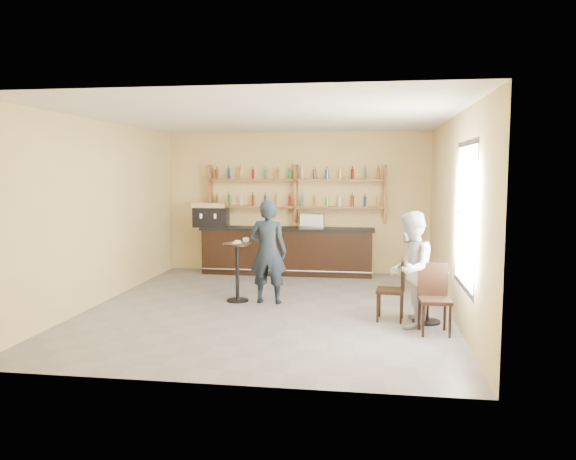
# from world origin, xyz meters

# --- Properties ---
(floor) EXTENTS (7.00, 7.00, 0.00)m
(floor) POSITION_xyz_m (0.00, 0.00, 0.00)
(floor) COLOR slate
(floor) RESTS_ON ground
(ceiling) EXTENTS (7.00, 7.00, 0.00)m
(ceiling) POSITION_xyz_m (0.00, 0.00, 3.20)
(ceiling) COLOR white
(ceiling) RESTS_ON wall_back
(wall_back) EXTENTS (7.00, 0.00, 7.00)m
(wall_back) POSITION_xyz_m (0.00, 3.50, 1.60)
(wall_back) COLOR #DEC27E
(wall_back) RESTS_ON floor
(wall_front) EXTENTS (7.00, 0.00, 7.00)m
(wall_front) POSITION_xyz_m (0.00, -3.50, 1.60)
(wall_front) COLOR #DEC27E
(wall_front) RESTS_ON floor
(wall_left) EXTENTS (0.00, 7.00, 7.00)m
(wall_left) POSITION_xyz_m (-3.00, 0.00, 1.60)
(wall_left) COLOR #DEC27E
(wall_left) RESTS_ON floor
(wall_right) EXTENTS (0.00, 7.00, 7.00)m
(wall_right) POSITION_xyz_m (3.00, 0.00, 1.60)
(wall_right) COLOR #DEC27E
(wall_right) RESTS_ON floor
(window_pane) EXTENTS (0.00, 2.00, 2.00)m
(window_pane) POSITION_xyz_m (2.99, -1.20, 1.70)
(window_pane) COLOR white
(window_pane) RESTS_ON wall_right
(window_frame) EXTENTS (0.04, 1.70, 2.10)m
(window_frame) POSITION_xyz_m (2.99, -1.20, 1.70)
(window_frame) COLOR black
(window_frame) RESTS_ON wall_right
(shelf_unit) EXTENTS (4.00, 0.26, 1.40)m
(shelf_unit) POSITION_xyz_m (0.00, 3.37, 1.81)
(shelf_unit) COLOR brown
(shelf_unit) RESTS_ON wall_back
(liquor_bottles) EXTENTS (3.68, 0.10, 1.00)m
(liquor_bottles) POSITION_xyz_m (0.00, 3.37, 1.98)
(liquor_bottles) COLOR #8C5919
(liquor_bottles) RESTS_ON shelf_unit
(bar_counter) EXTENTS (3.88, 0.76, 1.05)m
(bar_counter) POSITION_xyz_m (-0.16, 3.15, 0.53)
(bar_counter) COLOR black
(bar_counter) RESTS_ON floor
(espresso_machine) EXTENTS (0.81, 0.57, 0.55)m
(espresso_machine) POSITION_xyz_m (-1.93, 3.15, 1.33)
(espresso_machine) COLOR black
(espresso_machine) RESTS_ON bar_counter
(pastry_case) EXTENTS (0.57, 0.47, 0.32)m
(pastry_case) POSITION_xyz_m (0.40, 3.15, 1.21)
(pastry_case) COLOR silver
(pastry_case) RESTS_ON bar_counter
(pedestal_table) EXTENTS (0.61, 0.61, 1.05)m
(pedestal_table) POSITION_xyz_m (-0.65, 0.37, 0.52)
(pedestal_table) COLOR black
(pedestal_table) RESTS_ON floor
(napkin) EXTENTS (0.22, 0.22, 0.00)m
(napkin) POSITION_xyz_m (-0.65, 0.37, 1.05)
(napkin) COLOR white
(napkin) RESTS_ON pedestal_table
(donut) EXTENTS (0.15, 0.15, 0.04)m
(donut) POSITION_xyz_m (-0.64, 0.36, 1.08)
(donut) COLOR #CF8E4B
(donut) RESTS_ON napkin
(cup_pedestal) EXTENTS (0.13, 0.13, 0.09)m
(cup_pedestal) POSITION_xyz_m (-0.51, 0.47, 1.09)
(cup_pedestal) COLOR white
(cup_pedestal) RESTS_ON pedestal_table
(man_main) EXTENTS (0.68, 0.46, 1.83)m
(man_main) POSITION_xyz_m (-0.09, 0.34, 0.91)
(man_main) COLOR black
(man_main) RESTS_ON floor
(cafe_table) EXTENTS (0.73, 0.73, 0.82)m
(cafe_table) POSITION_xyz_m (2.56, -0.59, 0.41)
(cafe_table) COLOR black
(cafe_table) RESTS_ON floor
(cup_cafe) EXTENTS (0.13, 0.13, 0.10)m
(cup_cafe) POSITION_xyz_m (2.61, -0.59, 0.87)
(cup_cafe) COLOR white
(cup_cafe) RESTS_ON cafe_table
(chair_west) EXTENTS (0.46, 0.46, 0.97)m
(chair_west) POSITION_xyz_m (2.01, -0.54, 0.48)
(chair_west) COLOR black
(chair_west) RESTS_ON floor
(chair_south) EXTENTS (0.46, 0.46, 1.00)m
(chair_south) POSITION_xyz_m (2.61, -1.19, 0.50)
(chair_south) COLOR black
(chair_south) RESTS_ON floor
(patron_second) EXTENTS (0.83, 0.97, 1.73)m
(patron_second) POSITION_xyz_m (2.28, -0.83, 0.86)
(patron_second) COLOR #A8A7AC
(patron_second) RESTS_ON floor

